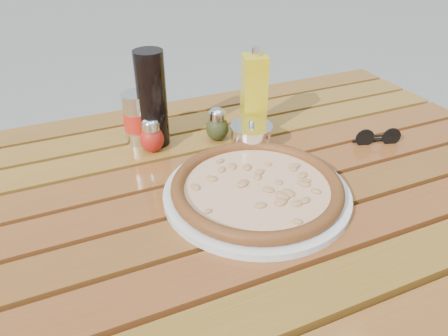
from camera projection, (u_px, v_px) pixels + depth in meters
name	position (u px, v px, depth m)	size (l,w,h in m)	color
table	(228.00, 215.00, 0.92)	(1.40, 0.90, 0.75)	#3C250D
plate	(257.00, 193.00, 0.84)	(0.36, 0.36, 0.01)	silver
pizza	(257.00, 187.00, 0.83)	(0.44, 0.44, 0.03)	#FFE1B6
pepper_shaker	(152.00, 136.00, 0.98)	(0.07, 0.07, 0.08)	red
oregano_shaker	(217.00, 125.00, 1.02)	(0.06, 0.06, 0.08)	#383D18
dark_bottle	(152.00, 99.00, 0.97)	(0.07, 0.07, 0.22)	black
soda_can	(138.00, 119.00, 1.01)	(0.08, 0.08, 0.12)	silver
olive_oil_cruet	(254.00, 95.00, 1.03)	(0.07, 0.07, 0.21)	gold
parmesan_tin	(251.00, 137.00, 0.99)	(0.12, 0.12, 0.07)	silver
sunglasses	(377.00, 138.00, 1.02)	(0.11, 0.05, 0.04)	black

